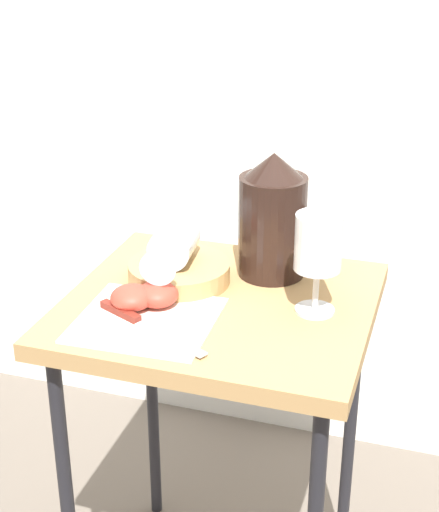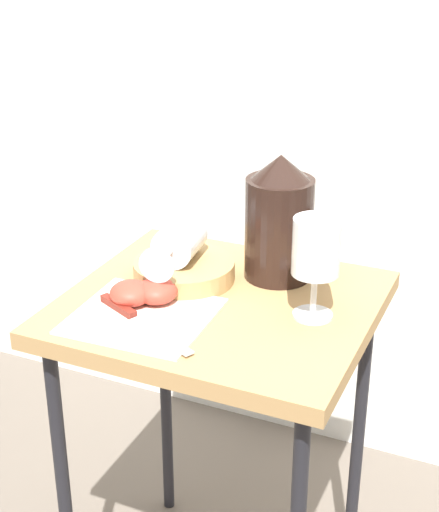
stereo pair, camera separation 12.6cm
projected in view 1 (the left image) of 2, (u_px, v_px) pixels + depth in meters
curtain_drape at (305, 6)px, 1.65m from camera, size 2.40×0.03×2.14m
table at (220, 338)px, 1.33m from camera, size 0.50×0.46×0.67m
linen_napkin at (147, 320)px, 1.23m from camera, size 0.22×0.21×0.00m
basket_tray at (179, 272)px, 1.35m from camera, size 0.18×0.18×0.03m
pitcher at (273, 226)px, 1.35m from camera, size 0.17×0.12×0.22m
wine_glass_upright at (318, 248)px, 1.22m from camera, size 0.07×0.07×0.17m
wine_glass_tipped_near at (174, 243)px, 1.33m from camera, size 0.08×0.16×0.07m
apple_half_left at (132, 297)px, 1.25m from camera, size 0.07×0.07×0.04m
apple_half_right at (157, 294)px, 1.27m from camera, size 0.07×0.07×0.04m
knife at (136, 320)px, 1.22m from camera, size 0.21×0.11×0.01m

